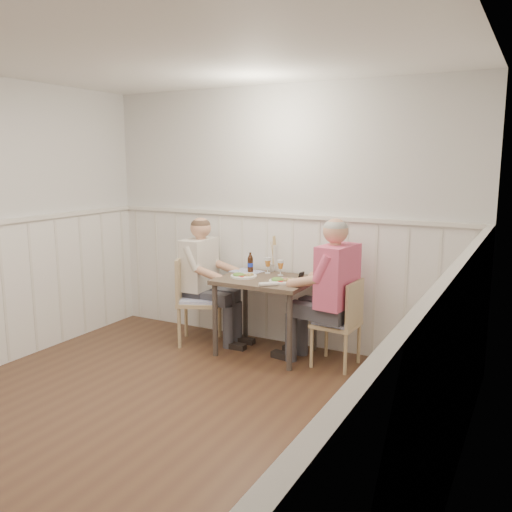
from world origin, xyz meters
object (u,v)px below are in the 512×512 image
(chair_left, at_px, (194,297))
(grass_vase, at_px, (272,255))
(dining_table, at_px, (266,289))
(man_in_pink, at_px, (332,305))
(chair_right, at_px, (341,320))
(beer_bottle, at_px, (250,264))
(diner_cream, at_px, (203,289))

(chair_left, xyz_separation_m, grass_vase, (0.70, 0.37, 0.44))
(dining_table, distance_m, man_in_pink, 0.70)
(chair_right, relative_size, beer_bottle, 3.97)
(dining_table, xyz_separation_m, diner_cream, (-0.76, 0.04, -0.09))
(chair_right, relative_size, man_in_pink, 0.58)
(grass_vase, bearing_deg, dining_table, -73.81)
(dining_table, xyz_separation_m, chair_right, (0.77, 0.01, -0.21))
(dining_table, height_order, beer_bottle, beer_bottle)
(dining_table, distance_m, grass_vase, 0.43)
(chair_right, height_order, diner_cream, diner_cream)
(diner_cream, bearing_deg, man_in_pink, -2.97)
(beer_bottle, distance_m, grass_vase, 0.24)
(chair_left, xyz_separation_m, diner_cream, (0.04, 0.11, 0.07))
(dining_table, height_order, chair_right, chair_right)
(dining_table, distance_m, diner_cream, 0.76)
(chair_right, bearing_deg, dining_table, -179.40)
(dining_table, relative_size, diner_cream, 0.67)
(dining_table, relative_size, man_in_pink, 0.63)
(dining_table, height_order, chair_left, chair_left)
(chair_right, xyz_separation_m, chair_left, (-1.56, -0.07, 0.05))
(chair_right, relative_size, diner_cream, 0.62)
(chair_left, relative_size, man_in_pink, 0.64)
(dining_table, xyz_separation_m, beer_bottle, (-0.26, 0.17, 0.19))
(dining_table, relative_size, chair_left, 0.98)
(diner_cream, bearing_deg, chair_left, -108.29)
(chair_left, relative_size, beer_bottle, 4.38)
(diner_cream, bearing_deg, dining_table, -3.15)
(beer_bottle, bearing_deg, grass_vase, 37.75)
(chair_right, bearing_deg, man_in_pink, -150.59)
(chair_right, bearing_deg, beer_bottle, 170.82)
(dining_table, bearing_deg, beer_bottle, 146.47)
(man_in_pink, bearing_deg, chair_left, -178.79)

